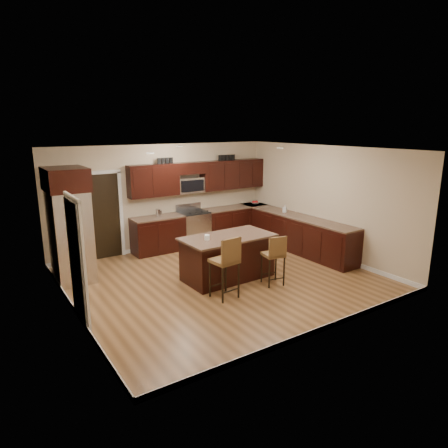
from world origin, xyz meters
TOP-DOWN VIEW (x-y plane):
  - floor at (0.00, 0.00)m, footprint 6.00×6.00m
  - ceiling at (0.00, 0.00)m, footprint 6.00×6.00m
  - wall_back at (0.00, 2.75)m, footprint 6.00×0.00m
  - wall_left at (-3.00, 0.00)m, footprint 0.00×5.50m
  - wall_right at (3.00, 0.00)m, footprint 0.00×5.50m
  - base_cabinets at (1.90, 1.45)m, footprint 4.02×3.96m
  - upper_cabinets at (1.04, 2.58)m, footprint 4.00×0.33m
  - range at (0.68, 2.45)m, footprint 0.76×0.64m
  - microwave at (0.68, 2.60)m, footprint 0.76×0.31m
  - doorway at (-1.65, 2.73)m, footprint 0.85×0.03m
  - pantry_door at (-2.98, -0.30)m, footprint 0.03×0.80m
  - letter_decor at (0.90, 2.58)m, footprint 2.20×0.03m
  - island at (0.13, -0.02)m, footprint 1.96×1.07m
  - stool_left at (-0.46, -0.87)m, footprint 0.49×0.49m
  - stool_right at (0.70, -0.86)m, footprint 0.46×0.46m
  - refrigerator at (-2.62, 1.66)m, footprint 0.79×1.00m
  - floor_mat at (0.52, 1.35)m, footprint 1.02×0.68m
  - fruit_bowl at (2.75, 2.45)m, footprint 0.28×0.28m
  - soap_bottle at (2.70, 1.10)m, footprint 0.12×0.12m
  - canister_tall at (-0.32, 2.45)m, footprint 0.12×0.12m
  - canister_short at (-0.28, 2.45)m, footprint 0.11×0.11m
  - island_jar at (-0.37, -0.02)m, footprint 0.10×0.10m

SIDE VIEW (x-z plane):
  - floor at x=0.00m, z-range 0.00..0.00m
  - floor_mat at x=0.52m, z-range 0.00..0.01m
  - island at x=0.13m, z-range -0.03..0.89m
  - base_cabinets at x=1.90m, z-range 0.00..0.92m
  - range at x=0.68m, z-range -0.08..1.03m
  - stool_right at x=0.70m, z-range 0.13..1.17m
  - stool_left at x=-0.46m, z-range 0.15..1.34m
  - fruit_bowl at x=2.75m, z-range 0.92..0.98m
  - island_jar at x=-0.37m, z-range 0.92..1.02m
  - canister_short at x=-0.28m, z-range 0.92..1.07m
  - canister_tall at x=-0.32m, z-range 0.92..1.11m
  - soap_bottle at x=2.70m, z-range 0.92..1.12m
  - pantry_door at x=-2.98m, z-range 0.00..2.04m
  - doorway at x=-1.65m, z-range 0.00..2.06m
  - refrigerator at x=-2.62m, z-range 0.03..2.38m
  - wall_back at x=0.00m, z-range -1.65..4.35m
  - wall_left at x=-3.00m, z-range -1.40..4.10m
  - wall_right at x=3.00m, z-range -1.40..4.10m
  - microwave at x=0.68m, z-range 1.42..1.82m
  - upper_cabinets at x=1.04m, z-range 1.44..2.24m
  - letter_decor at x=0.90m, z-range 2.22..2.37m
  - ceiling at x=0.00m, z-range 2.70..2.70m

